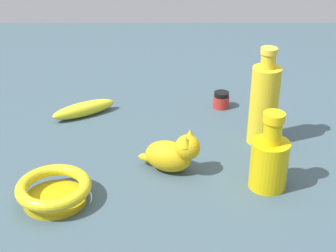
{
  "coord_description": "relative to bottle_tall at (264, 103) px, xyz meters",
  "views": [
    {
      "loc": [
        0.01,
        0.94,
        0.56
      ],
      "look_at": [
        0.0,
        0.0,
        0.07
      ],
      "focal_mm": 53.23,
      "sensor_mm": 36.0,
      "label": 1
    }
  ],
  "objects": [
    {
      "name": "ground",
      "position": [
        0.21,
        0.05,
        -0.1
      ],
      "size": [
        2.0,
        2.0,
        0.0
      ],
      "primitive_type": "plane",
      "color": "#384C56"
    },
    {
      "name": "bottle_tall",
      "position": [
        0.0,
        0.0,
        0.0
      ],
      "size": [
        0.06,
        0.06,
        0.22
      ],
      "color": "gold",
      "rests_on": "ground"
    },
    {
      "name": "cat_figurine",
      "position": [
        0.2,
        0.12,
        -0.05
      ],
      "size": [
        0.13,
        0.09,
        0.1
      ],
      "color": "gold",
      "rests_on": "ground"
    },
    {
      "name": "banana",
      "position": [
        0.42,
        -0.13,
        -0.08
      ],
      "size": [
        0.16,
        0.12,
        0.04
      ],
      "primitive_type": "ellipsoid",
      "rotation": [
        0.0,
        0.0,
        3.69
      ],
      "color": "gold",
      "rests_on": "ground"
    },
    {
      "name": "bowl",
      "position": [
        0.42,
        0.23,
        -0.07
      ],
      "size": [
        0.14,
        0.14,
        0.04
      ],
      "color": "#B39A10",
      "rests_on": "ground"
    },
    {
      "name": "bottle_short",
      "position": [
        0.02,
        0.18,
        -0.04
      ],
      "size": [
        0.07,
        0.07,
        0.16
      ],
      "color": "gold",
      "rests_on": "ground"
    },
    {
      "name": "nail_polish_jar",
      "position": [
        0.07,
        -0.18,
        -0.08
      ],
      "size": [
        0.04,
        0.04,
        0.04
      ],
      "color": "#B12823",
      "rests_on": "ground"
    }
  ]
}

